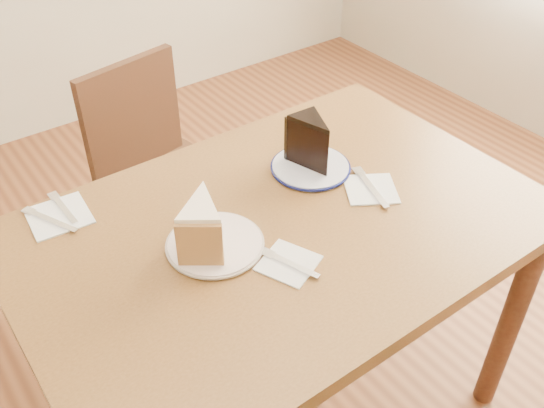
% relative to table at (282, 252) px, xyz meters
% --- Properties ---
extents(ground, '(4.00, 4.00, 0.00)m').
position_rel_table_xyz_m(ground, '(0.00, 0.00, -0.65)').
color(ground, '#482513').
rests_on(ground, ground).
extents(table, '(1.20, 0.80, 0.75)m').
position_rel_table_xyz_m(table, '(0.00, 0.00, 0.00)').
color(table, '#4A2D14').
rests_on(table, ground).
extents(chair_far, '(0.49, 0.49, 0.84)m').
position_rel_table_xyz_m(chair_far, '(0.02, 0.66, -0.18)').
color(chair_far, black).
rests_on(chair_far, ground).
extents(plate_cream, '(0.21, 0.21, 0.01)m').
position_rel_table_xyz_m(plate_cream, '(-0.17, 0.02, 0.10)').
color(plate_cream, silver).
rests_on(plate_cream, table).
extents(plate_navy, '(0.19, 0.19, 0.01)m').
position_rel_table_xyz_m(plate_navy, '(0.18, 0.12, 0.10)').
color(plate_navy, white).
rests_on(plate_navy, table).
extents(carrot_cake, '(0.15, 0.16, 0.10)m').
position_rel_table_xyz_m(carrot_cake, '(-0.19, 0.03, 0.16)').
color(carrot_cake, beige).
rests_on(carrot_cake, plate_cream).
extents(chocolate_cake, '(0.09, 0.12, 0.12)m').
position_rel_table_xyz_m(chocolate_cake, '(0.19, 0.12, 0.17)').
color(chocolate_cake, black).
rests_on(chocolate_cake, plate_navy).
extents(napkin_cream, '(0.15, 0.15, 0.00)m').
position_rel_table_xyz_m(napkin_cream, '(-0.07, -0.12, 0.10)').
color(napkin_cream, white).
rests_on(napkin_cream, table).
extents(napkin_navy, '(0.17, 0.17, 0.00)m').
position_rel_table_xyz_m(napkin_navy, '(0.25, -0.03, 0.10)').
color(napkin_navy, white).
rests_on(napkin_navy, table).
extents(napkin_spare, '(0.14, 0.14, 0.00)m').
position_rel_table_xyz_m(napkin_spare, '(-0.41, 0.32, 0.10)').
color(napkin_spare, white).
rests_on(napkin_spare, table).
extents(fork_cream, '(0.06, 0.14, 0.00)m').
position_rel_table_xyz_m(fork_cream, '(-0.07, -0.13, 0.10)').
color(fork_cream, white).
rests_on(fork_cream, napkin_cream).
extents(knife_navy, '(0.07, 0.17, 0.00)m').
position_rel_table_xyz_m(knife_navy, '(0.25, -0.03, 0.10)').
color(knife_navy, silver).
rests_on(knife_navy, napkin_navy).
extents(fork_spare, '(0.02, 0.14, 0.00)m').
position_rel_table_xyz_m(fork_spare, '(-0.39, 0.33, 0.10)').
color(fork_spare, silver).
rests_on(fork_spare, napkin_spare).
extents(knife_spare, '(0.08, 0.15, 0.00)m').
position_rel_table_xyz_m(knife_spare, '(-0.43, 0.31, 0.10)').
color(knife_spare, silver).
rests_on(knife_spare, napkin_spare).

